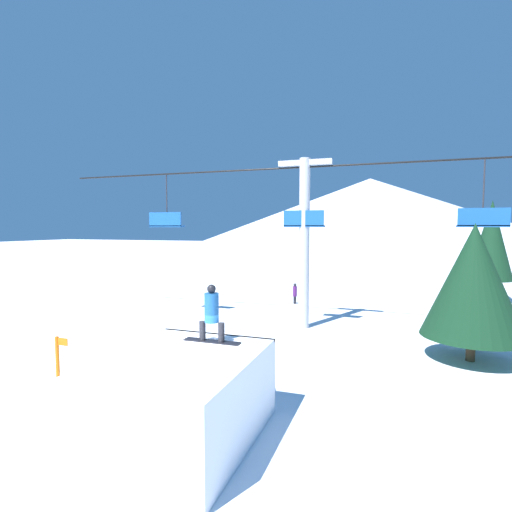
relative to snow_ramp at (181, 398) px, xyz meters
name	(u,v)px	position (x,y,z in m)	size (l,w,h in m)	color
ground_plane	(165,434)	(-0.45, 0.07, -0.92)	(220.00, 220.00, 0.00)	white
mountain_ridge	(370,214)	(-0.45, 75.45, 6.15)	(76.08, 76.08, 14.13)	silver
snow_ramp	(181,398)	(0.00, 0.00, 0.00)	(3.08, 3.90, 1.83)	white
snowboarder	(212,314)	(0.18, 1.20, 1.60)	(1.42, 0.34, 1.39)	black
chairlift	(304,230)	(0.44, 10.28, 3.53)	(24.87, 0.47, 7.61)	#B2B2B7
pine_tree_near	(473,281)	(6.81, 7.71, 1.85)	(3.31, 3.31, 4.71)	#4C3823
pine_tree_far	(491,240)	(9.80, 20.11, 2.84)	(2.51, 2.51, 6.18)	#4C3823
trail_marker	(58,365)	(-4.18, 0.81, -0.03)	(0.41, 0.10, 1.66)	orange
distant_skier	(295,293)	(-1.26, 15.69, -0.25)	(0.24, 0.24, 1.23)	black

